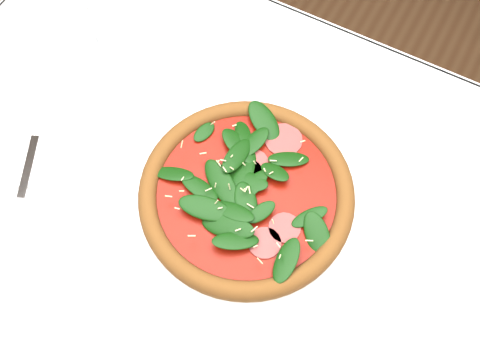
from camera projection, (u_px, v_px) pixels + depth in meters
The scene contains 6 objects.
ground at pixel (239, 307), 1.52m from camera, with size 6.00×6.00×0.00m, color brown.
dining_table at pixel (239, 225), 0.93m from camera, with size 1.21×0.81×0.75m.
plate at pixel (246, 198), 0.84m from camera, with size 0.39×0.39×0.02m.
pizza at pixel (246, 192), 0.82m from camera, with size 0.41×0.41×0.04m.
napkin at pixel (30, 168), 0.86m from camera, with size 0.14×0.07×0.01m, color white.
fork at pixel (32, 152), 0.87m from camera, with size 0.08×0.14×0.00m.
Camera 1 is at (0.16, -0.29, 1.52)m, focal length 40.00 mm.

